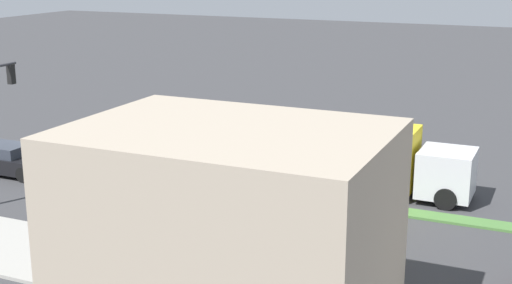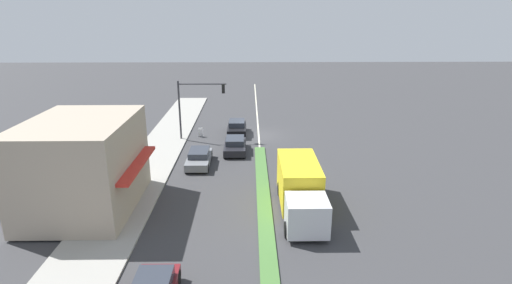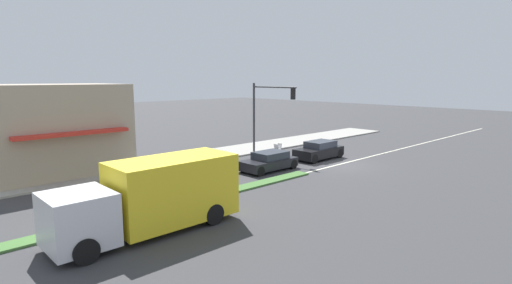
% 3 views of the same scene
% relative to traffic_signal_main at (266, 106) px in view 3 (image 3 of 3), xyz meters
% --- Properties ---
extents(ground_plane, '(160.00, 160.00, 0.00)m').
position_rel_traffic_signal_main_xyz_m(ground_plane, '(-6.12, 16.72, -3.90)').
color(ground_plane, '#38383A').
extents(sidewalk_right, '(4.00, 73.00, 0.12)m').
position_rel_traffic_signal_main_xyz_m(sidewalk_right, '(2.88, 17.22, -3.84)').
color(sidewalk_right, '#9E9B93').
rests_on(sidewalk_right, ground).
extents(lane_marking_center, '(0.16, 60.00, 0.01)m').
position_rel_traffic_signal_main_xyz_m(lane_marking_center, '(-6.12, -1.28, -3.90)').
color(lane_marking_center, beige).
rests_on(lane_marking_center, ground).
extents(building_corner_store, '(6.63, 8.02, 5.61)m').
position_rel_traffic_signal_main_xyz_m(building_corner_store, '(4.94, 14.17, -0.98)').
color(building_corner_store, tan).
rests_on(building_corner_store, sidewalk_right).
extents(traffic_signal_main, '(4.59, 0.34, 5.60)m').
position_rel_traffic_signal_main_xyz_m(traffic_signal_main, '(0.00, 0.00, 0.00)').
color(traffic_signal_main, '#333338').
rests_on(traffic_signal_main, sidewalk_right).
extents(pedestrian, '(0.34, 0.34, 1.67)m').
position_rel_traffic_signal_main_xyz_m(pedestrian, '(2.20, 11.96, -2.90)').
color(pedestrian, '#282D42').
rests_on(pedestrian, sidewalk_right).
extents(warning_aframe_sign, '(0.45, 0.53, 0.84)m').
position_rel_traffic_signal_main_xyz_m(warning_aframe_sign, '(-0.32, -1.02, -3.47)').
color(warning_aframe_sign, silver).
rests_on(warning_aframe_sign, ground).
extents(delivery_truck, '(2.44, 7.50, 2.87)m').
position_rel_traffic_signal_main_xyz_m(delivery_truck, '(-8.32, 14.64, -2.43)').
color(delivery_truck, silver).
rests_on(delivery_truck, ground).
extents(suv_black, '(1.83, 4.07, 1.38)m').
position_rel_traffic_signal_main_xyz_m(suv_black, '(-3.92, -1.77, -3.23)').
color(suv_black, black).
rests_on(suv_black, ground).
extents(suv_grey, '(1.81, 4.16, 1.22)m').
position_rel_traffic_signal_main_xyz_m(suv_grey, '(-1.12, 6.78, -3.31)').
color(suv_grey, slate).
rests_on(suv_grey, ground).
extents(sedan_dark, '(1.87, 3.97, 1.25)m').
position_rel_traffic_signal_main_xyz_m(sedan_dark, '(-3.92, 3.66, -3.30)').
color(sedan_dark, black).
rests_on(sedan_dark, ground).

